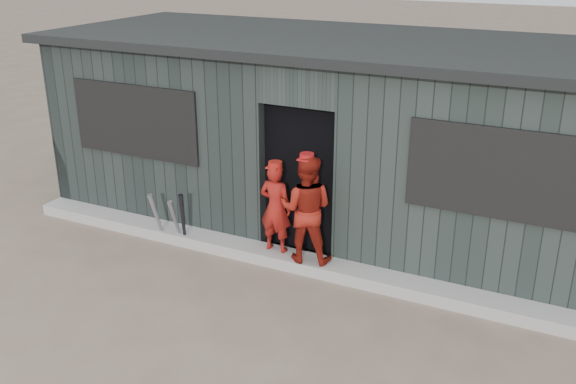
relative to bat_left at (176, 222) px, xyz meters
The scene contains 9 objects.
ground 2.35m from the bat_left, 46.31° to the right, with size 80.00×80.00×0.00m, color #725D4E.
curb 1.63m from the bat_left, ahead, with size 8.00×0.36×0.15m, color #A2A29D.
bat_left is the anchor object (origin of this frame).
bat_mid 0.27m from the bat_left, behind, with size 0.07×0.07×0.73m, color gray.
bat_right 0.13m from the bat_left, ahead, with size 0.07×0.07×0.77m, color black.
player_red_left 1.47m from the bat_left, ahead, with size 0.42×0.28×1.16m, color maroon.
player_red_right 1.92m from the bat_left, ahead, with size 0.66×0.51×1.35m, color maroon.
player_grey_back 2.12m from the bat_left, 22.26° to the left, with size 0.64×0.42×1.32m, color #B6B6B6.
dugout 2.61m from the bat_left, 48.56° to the left, with size 8.30×3.30×2.62m.
Camera 1 is at (3.17, -4.66, 3.83)m, focal length 40.00 mm.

